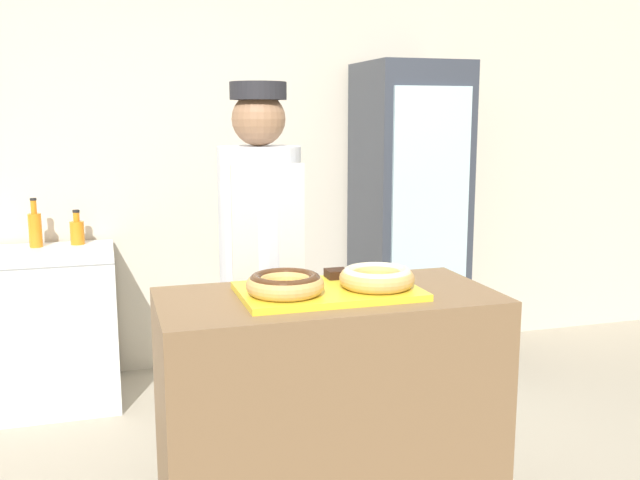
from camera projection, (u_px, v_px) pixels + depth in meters
wall_back at (226, 154)px, 4.47m from camera, size 8.00×0.06×2.70m
display_counter at (328, 422)px, 2.62m from camera, size 1.20×0.59×0.96m
serving_tray at (328, 291)px, 2.53m from camera, size 0.63×0.40×0.02m
donut_chocolate_glaze at (285, 283)px, 2.43m from camera, size 0.27×0.27×0.07m
donut_light_glaze at (377, 277)px, 2.53m from camera, size 0.27×0.27×0.07m
brownie_back_left at (296, 276)px, 2.64m from camera, size 0.08×0.08×0.03m
brownie_back_right at (337, 274)px, 2.68m from camera, size 0.08×0.08×0.03m
baker_person at (261, 272)px, 3.09m from camera, size 0.36×0.36×1.73m
beverage_fridge at (408, 218)px, 4.48m from camera, size 0.59×0.65×1.91m
chest_freezer at (35, 328)px, 3.94m from camera, size 0.87×0.66×0.85m
bottle_orange at (77, 231)px, 4.12m from camera, size 0.08×0.08×0.20m
bottle_orange_b at (35, 228)px, 4.03m from camera, size 0.07×0.07×0.28m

